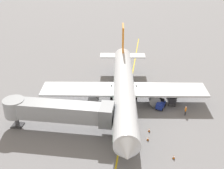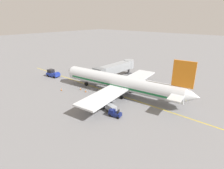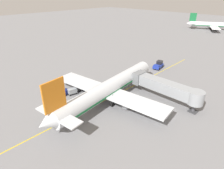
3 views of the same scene
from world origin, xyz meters
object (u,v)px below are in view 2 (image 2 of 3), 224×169
(baggage_tug_lead, at_px, (115,113))
(parked_airliner, at_px, (121,83))
(safety_cone_nose_right, at_px, (81,89))
(jet_bridge, at_px, (116,68))
(baggage_tug_trailing, at_px, (101,99))
(safety_cone_nose_left, at_px, (86,91))
(ground_crew_wing_walker, at_px, (82,102))
(safety_cone_wing_tip, at_px, (61,89))
(pushback_tractor, at_px, (53,74))
(baggage_cart_second_in_train, at_px, (112,108))
(baggage_cart_front, at_px, (100,104))

(baggage_tug_lead, bearing_deg, parked_airliner, 32.51)
(safety_cone_nose_right, bearing_deg, jet_bridge, -3.55)
(baggage_tug_trailing, bearing_deg, safety_cone_nose_left, 75.88)
(parked_airliner, xyz_separation_m, ground_crew_wing_walker, (-10.88, 2.26, -2.23))
(safety_cone_wing_tip, bearing_deg, pushback_tractor, 66.53)
(baggage_tug_trailing, xyz_separation_m, safety_cone_nose_right, (2.00, 9.58, -0.42))
(safety_cone_nose_left, bearing_deg, jet_bridge, 5.46)
(parked_airliner, relative_size, baggage_tug_trailing, 13.61)
(parked_airliner, distance_m, jet_bridge, 13.18)
(baggage_tug_trailing, relative_size, baggage_cart_second_in_train, 0.92)
(baggage_tug_lead, distance_m, safety_cone_nose_right, 16.96)
(parked_airliner, relative_size, safety_cone_nose_left, 63.28)
(jet_bridge, xyz_separation_m, ground_crew_wing_walker, (-20.25, -7.00, -2.51))
(baggage_tug_trailing, bearing_deg, pushback_tractor, 81.69)
(baggage_tug_trailing, bearing_deg, parked_airliner, -4.64)
(baggage_tug_lead, bearing_deg, ground_crew_wing_walker, 98.87)
(baggage_cart_second_in_train, bearing_deg, ground_crew_wing_walker, 108.69)
(baggage_cart_second_in_train, relative_size, safety_cone_wing_tip, 5.05)
(safety_cone_nose_left, height_order, safety_cone_nose_right, same)
(parked_airliner, distance_m, baggage_tug_lead, 11.62)
(baggage_cart_front, height_order, safety_cone_nose_left, baggage_cart_front)
(parked_airliner, xyz_separation_m, jet_bridge, (9.37, 9.26, 0.27))
(baggage_cart_front, relative_size, baggage_cart_second_in_train, 1.00)
(baggage_cart_front, distance_m, safety_cone_nose_right, 12.19)
(baggage_tug_lead, height_order, ground_crew_wing_walker, ground_crew_wing_walker)
(jet_bridge, height_order, safety_cone_wing_tip, jet_bridge)
(baggage_cart_second_in_train, distance_m, ground_crew_wing_walker, 7.05)
(safety_cone_nose_right, bearing_deg, safety_cone_nose_left, -93.71)
(parked_airliner, relative_size, safety_cone_nose_right, 63.28)
(safety_cone_nose_left, distance_m, safety_cone_nose_right, 2.23)
(jet_bridge, relative_size, baggage_cart_front, 5.84)
(parked_airliner, bearing_deg, baggage_cart_second_in_train, -152.81)
(pushback_tractor, height_order, safety_cone_nose_right, pushback_tractor)
(pushback_tractor, xyz_separation_m, baggage_tug_trailing, (-3.76, -25.74, -0.39))
(parked_airliner, relative_size, baggage_cart_second_in_train, 12.53)
(jet_bridge, height_order, safety_cone_nose_left, jet_bridge)
(ground_crew_wing_walker, bearing_deg, baggage_tug_trailing, -22.19)
(baggage_cart_front, distance_m, baggage_cart_second_in_train, 3.15)
(baggage_cart_front, bearing_deg, parked_airliner, 8.22)
(baggage_tug_lead, relative_size, safety_cone_wing_tip, 4.56)
(baggage_cart_second_in_train, distance_m, safety_cone_nose_right, 15.09)
(baggage_tug_trailing, bearing_deg, baggage_tug_lead, -113.56)
(pushback_tractor, distance_m, safety_cone_nose_right, 16.27)
(baggage_cart_second_in_train, relative_size, ground_crew_wing_walker, 1.76)
(ground_crew_wing_walker, bearing_deg, safety_cone_wing_tip, 77.61)
(jet_bridge, bearing_deg, safety_cone_nose_left, -174.54)
(baggage_cart_second_in_train, height_order, ground_crew_wing_walker, ground_crew_wing_walker)
(baggage_cart_front, xyz_separation_m, safety_cone_wing_tip, (0.55, 15.05, -0.66))
(baggage_cart_front, distance_m, safety_cone_wing_tip, 15.07)
(baggage_tug_lead, relative_size, baggage_cart_second_in_train, 0.90)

